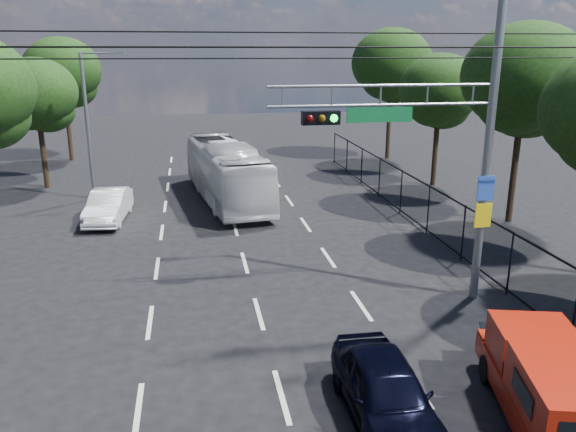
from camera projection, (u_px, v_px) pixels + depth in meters
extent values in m
cube|color=beige|center=(138.00, 411.00, 11.55)|extent=(0.12, 2.00, 0.01)
cube|color=beige|center=(150.00, 322.00, 15.33)|extent=(0.12, 2.00, 0.01)
cube|color=beige|center=(157.00, 268.00, 19.11)|extent=(0.12, 2.00, 0.01)
cube|color=beige|center=(162.00, 232.00, 22.89)|extent=(0.12, 2.00, 0.01)
cube|color=beige|center=(165.00, 206.00, 26.66)|extent=(0.12, 2.00, 0.01)
cube|color=beige|center=(168.00, 187.00, 30.44)|extent=(0.12, 2.00, 0.01)
cube|color=beige|center=(170.00, 172.00, 34.22)|extent=(0.12, 2.00, 0.01)
cube|color=beige|center=(171.00, 160.00, 38.00)|extent=(0.12, 2.00, 0.01)
cube|color=beige|center=(282.00, 396.00, 12.05)|extent=(0.12, 2.00, 0.01)
cube|color=beige|center=(259.00, 313.00, 15.83)|extent=(0.12, 2.00, 0.01)
cube|color=beige|center=(245.00, 263.00, 19.60)|extent=(0.12, 2.00, 0.01)
cube|color=beige|center=(235.00, 228.00, 23.38)|extent=(0.12, 2.00, 0.01)
cube|color=beige|center=(228.00, 203.00, 27.16)|extent=(0.12, 2.00, 0.01)
cube|color=beige|center=(223.00, 185.00, 30.94)|extent=(0.12, 2.00, 0.01)
cube|color=beige|center=(219.00, 170.00, 34.71)|extent=(0.12, 2.00, 0.01)
cube|color=beige|center=(216.00, 158.00, 38.49)|extent=(0.12, 2.00, 0.01)
cube|color=beige|center=(414.00, 382.00, 12.54)|extent=(0.12, 2.00, 0.01)
cube|color=beige|center=(361.00, 305.00, 16.32)|extent=(0.12, 2.00, 0.01)
cube|color=beige|center=(328.00, 257.00, 20.10)|extent=(0.12, 2.00, 0.01)
cube|color=beige|center=(306.00, 225.00, 23.88)|extent=(0.12, 2.00, 0.01)
cube|color=beige|center=(289.00, 201.00, 27.65)|extent=(0.12, 2.00, 0.01)
cube|color=beige|center=(277.00, 183.00, 31.43)|extent=(0.12, 2.00, 0.01)
cube|color=beige|center=(267.00, 168.00, 35.21)|extent=(0.12, 2.00, 0.01)
cube|color=beige|center=(259.00, 157.00, 38.99)|extent=(0.12, 2.00, 0.01)
cylinder|color=slate|center=(489.00, 140.00, 15.55)|extent=(0.24, 0.24, 9.50)
cylinder|color=slate|center=(385.00, 86.00, 14.61)|extent=(6.20, 0.08, 0.08)
cylinder|color=slate|center=(384.00, 105.00, 14.75)|extent=(6.20, 0.08, 0.08)
cube|color=black|center=(321.00, 118.00, 14.56)|extent=(1.00, 0.28, 0.35)
sphere|color=#3F0505|center=(310.00, 119.00, 14.36)|extent=(0.20, 0.20, 0.20)
sphere|color=#4C3805|center=(322.00, 118.00, 14.42)|extent=(0.20, 0.20, 0.20)
sphere|color=#0CE533|center=(334.00, 118.00, 14.47)|extent=(0.20, 0.20, 0.20)
cube|color=#0E622F|center=(380.00, 115.00, 14.81)|extent=(1.80, 0.05, 0.40)
cube|color=blue|center=(486.00, 188.00, 15.80)|extent=(0.50, 0.04, 0.70)
cube|color=yellow|center=(483.00, 215.00, 16.03)|extent=(0.50, 0.04, 0.70)
cylinder|color=slate|center=(473.00, 94.00, 15.10)|extent=(0.05, 0.05, 0.50)
cylinder|color=slate|center=(427.00, 95.00, 14.88)|extent=(0.05, 0.05, 0.50)
cylinder|color=slate|center=(381.00, 95.00, 14.67)|extent=(0.05, 0.05, 0.50)
cylinder|color=slate|center=(332.00, 96.00, 14.45)|extent=(0.05, 0.05, 0.50)
cylinder|color=slate|center=(283.00, 97.00, 14.24)|extent=(0.05, 0.05, 0.50)
cylinder|color=slate|center=(88.00, 129.00, 26.98)|extent=(0.18, 0.18, 7.00)
cylinder|color=slate|center=(98.00, 53.00, 26.12)|extent=(1.60, 0.09, 0.09)
cube|color=slate|center=(118.00, 53.00, 26.27)|extent=(0.60, 0.22, 0.15)
cylinder|color=black|center=(265.00, 47.00, 11.89)|extent=(22.00, 0.04, 0.04)
cylinder|color=black|center=(248.00, 32.00, 15.08)|extent=(22.00, 0.04, 0.04)
cylinder|color=black|center=(243.00, 58.00, 16.70)|extent=(22.00, 0.04, 0.04)
cube|color=black|center=(453.00, 199.00, 20.31)|extent=(0.04, 34.00, 0.06)
cube|color=black|center=(449.00, 246.00, 20.82)|extent=(0.04, 34.00, 0.06)
cylinder|color=black|center=(576.00, 307.00, 13.96)|extent=(0.06, 0.06, 2.00)
cylinder|color=black|center=(510.00, 264.00, 16.80)|extent=(0.06, 0.06, 2.00)
cylinder|color=black|center=(463.00, 233.00, 19.63)|extent=(0.06, 0.06, 2.00)
cylinder|color=black|center=(428.00, 210.00, 22.46)|extent=(0.06, 0.06, 2.00)
cylinder|color=black|center=(401.00, 192.00, 25.30)|extent=(0.06, 0.06, 2.00)
cylinder|color=black|center=(379.00, 177.00, 28.13)|extent=(0.06, 0.06, 2.00)
cylinder|color=black|center=(362.00, 166.00, 30.96)|extent=(0.06, 0.06, 2.00)
cylinder|color=black|center=(347.00, 156.00, 33.80)|extent=(0.06, 0.06, 2.00)
cylinder|color=black|center=(335.00, 148.00, 36.63)|extent=(0.06, 0.06, 2.00)
cylinder|color=black|center=(515.00, 167.00, 23.71)|extent=(0.28, 0.28, 4.76)
ellipsoid|color=black|center=(525.00, 76.00, 22.65)|extent=(5.10, 5.10, 4.33)
ellipsoid|color=black|center=(526.00, 105.00, 23.33)|extent=(3.40, 3.40, 2.72)
ellipsoid|color=black|center=(517.00, 102.00, 22.69)|extent=(3.23, 3.23, 2.58)
cylinder|color=black|center=(435.00, 149.00, 30.36)|extent=(0.28, 0.28, 4.03)
ellipsoid|color=black|center=(440.00, 89.00, 29.46)|extent=(4.32, 4.32, 3.67)
ellipsoid|color=black|center=(443.00, 107.00, 30.09)|extent=(2.88, 2.88, 2.30)
ellipsoid|color=black|center=(434.00, 106.00, 29.46)|extent=(2.74, 2.74, 2.19)
cylinder|color=black|center=(389.00, 122.00, 37.82)|extent=(0.28, 0.28, 4.93)
ellipsoid|color=black|center=(392.00, 63.00, 36.72)|extent=(5.28, 5.28, 4.49)
ellipsoid|color=black|center=(395.00, 82.00, 37.42)|extent=(3.52, 3.52, 2.82)
ellipsoid|color=black|center=(387.00, 79.00, 36.77)|extent=(3.34, 3.34, 2.68)
cylinder|color=black|center=(43.00, 152.00, 29.77)|extent=(0.28, 0.28, 3.92)
ellipsoid|color=black|center=(36.00, 92.00, 28.90)|extent=(4.20, 4.20, 3.57)
ellipsoid|color=black|center=(48.00, 111.00, 29.52)|extent=(2.80, 2.80, 2.24)
ellipsoid|color=black|center=(30.00, 109.00, 28.89)|extent=(2.66, 2.66, 2.13)
cylinder|color=black|center=(68.00, 126.00, 37.20)|extent=(0.28, 0.28, 4.59)
ellipsoid|color=black|center=(62.00, 70.00, 36.17)|extent=(4.92, 4.92, 4.18)
ellipsoid|color=black|center=(71.00, 88.00, 36.85)|extent=(3.28, 3.28, 2.62)
ellipsoid|color=black|center=(58.00, 86.00, 36.21)|extent=(3.12, 3.12, 2.49)
cylinder|color=black|center=(488.00, 369.00, 12.50)|extent=(0.38, 0.66, 0.62)
cylinder|color=black|center=(557.00, 372.00, 12.38)|extent=(0.38, 0.66, 0.62)
cube|color=maroon|center=(546.00, 398.00, 11.06)|extent=(2.74, 4.70, 0.49)
cube|color=maroon|center=(515.00, 344.00, 12.94)|extent=(1.70, 0.88, 0.49)
cube|color=black|center=(513.00, 331.00, 13.11)|extent=(1.54, 0.72, 0.27)
cube|color=maroon|center=(532.00, 343.00, 11.85)|extent=(1.88, 1.73, 0.84)
cube|color=black|center=(544.00, 358.00, 11.20)|extent=(1.34, 0.39, 0.49)
cube|color=maroon|center=(570.00, 396.00, 9.93)|extent=(2.16, 2.59, 0.93)
cube|color=black|center=(522.00, 393.00, 9.99)|extent=(0.30, 1.03, 0.40)
imported|color=black|center=(386.00, 392.00, 11.07)|extent=(1.66, 3.94, 1.33)
imported|color=silver|center=(226.00, 172.00, 27.47)|extent=(3.76, 10.37, 2.82)
imported|color=white|center=(108.00, 206.00, 24.26)|extent=(1.75, 4.16, 1.34)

